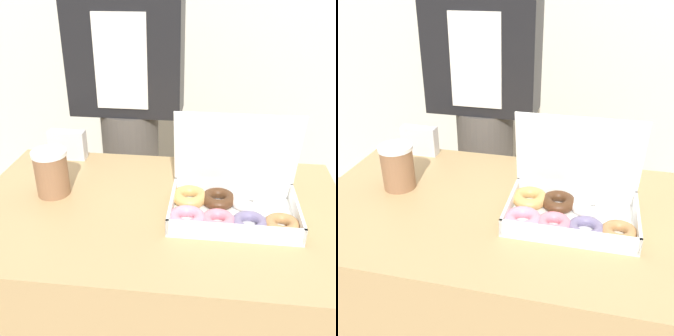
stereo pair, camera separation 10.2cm
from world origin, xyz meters
TOP-DOWN VIEW (x-y plane):
  - table at (0.00, 0.00)m, footprint 1.08×0.66m
  - donut_box at (0.20, -0.01)m, footprint 0.36×0.23m
  - coffee_cup at (-0.32, 0.04)m, footprint 0.10×0.10m
  - napkin_holder at (-0.36, 0.28)m, footprint 0.13×0.04m
  - person_customer at (-0.20, 0.57)m, footprint 0.43×0.24m

SIDE VIEW (x-z plane):
  - table at x=0.00m, z-range 0.00..0.74m
  - donut_box at x=0.20m, z-range 0.64..0.91m
  - napkin_holder at x=-0.36m, z-range 0.74..0.84m
  - coffee_cup at x=-0.32m, z-range 0.74..0.88m
  - person_customer at x=-0.20m, z-range 0.07..1.67m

